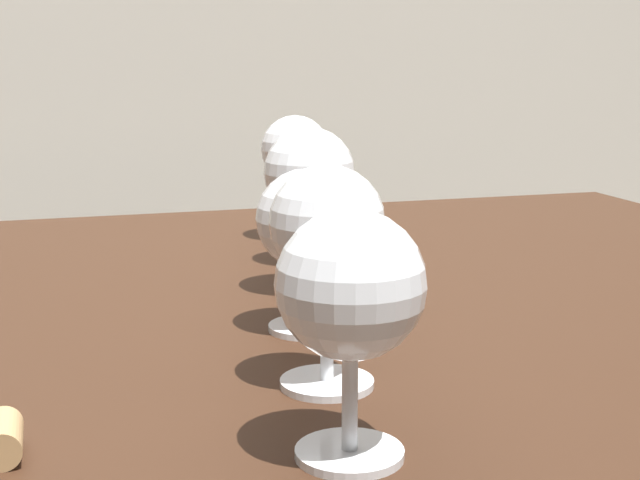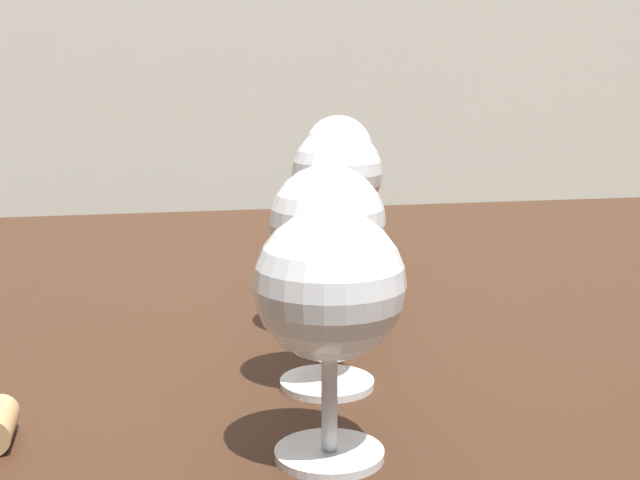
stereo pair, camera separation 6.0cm
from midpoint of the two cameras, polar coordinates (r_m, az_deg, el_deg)
name	(u,v)px [view 2 (the right image)]	position (r m, az deg, el deg)	size (l,w,h in m)	color
dining_table	(278,383)	(0.88, -0.61, -8.78)	(1.32, 0.94, 0.73)	#382114
wine_glass_cabernet	(330,291)	(0.50, 4.07, -3.15)	(0.08, 0.08, 0.14)	white
wine_glass_white	(320,228)	(0.60, 2.87, 0.72)	(0.08, 0.08, 0.15)	white
wine_glass_rose	(323,223)	(0.73, 2.52, 1.02)	(0.08, 0.08, 0.13)	white
wine_glass_merlot	(336,177)	(0.85, 3.05, 3.87)	(0.08, 0.08, 0.15)	white
wine_glass_chardonnay	(342,184)	(0.97, 3.15, 3.42)	(0.08, 0.08, 0.13)	white
wine_glass_port	(338,153)	(1.10, 2.72, 5.32)	(0.08, 0.08, 0.15)	white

